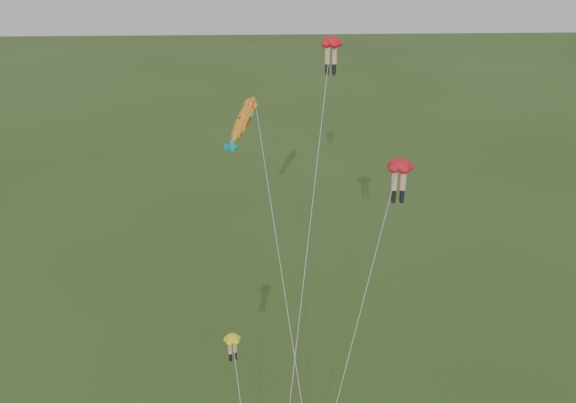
{
  "coord_description": "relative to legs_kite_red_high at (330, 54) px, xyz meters",
  "views": [
    {
      "loc": [
        -1.27,
        -26.67,
        27.6
      ],
      "look_at": [
        0.18,
        6.0,
        13.38
      ],
      "focal_mm": 40.0,
      "sensor_mm": 36.0,
      "label": 1
    }
  ],
  "objects": [
    {
      "name": "legs_kite_yellow",
      "position": [
        -5.65,
        -7.32,
        -14.24
      ],
      "size": [
        1.73,
        5.16,
        7.31
      ],
      "rotation": [
        0.0,
        0.0,
        0.47
      ],
      "color": "yellow",
      "rests_on": "ground"
    },
    {
      "name": "legs_kite_red_mid",
      "position": [
        3.88,
        -2.12,
        -6.27
      ],
      "size": [
        6.61,
        10.98,
        15.39
      ],
      "rotation": [
        0.0,
        0.0,
        -0.01
      ],
      "color": "red",
      "rests_on": "ground"
    },
    {
      "name": "fish_kite",
      "position": [
        -4.93,
        0.94,
        -4.1
      ],
      "size": [
        4.85,
        13.51,
        18.32
      ],
      "rotation": [
        0.74,
        0.0,
        -0.58
      ],
      "color": "yellow",
      "rests_on": "ground"
    },
    {
      "name": "legs_kite_red_high",
      "position": [
        0.0,
        0.0,
        0.0
      ],
      "size": [
        4.2,
        12.72,
        21.87
      ],
      "rotation": [
        0.0,
        0.0,
        -0.01
      ],
      "color": "red",
      "rests_on": "ground"
    }
  ]
}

